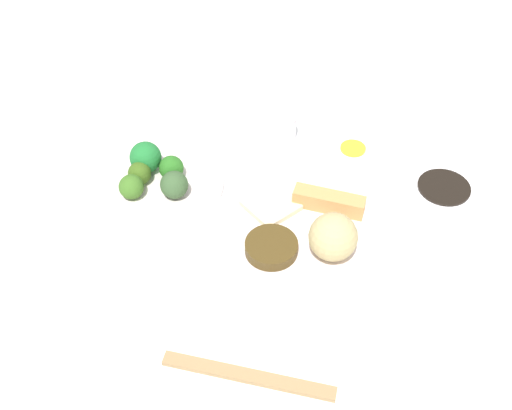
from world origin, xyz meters
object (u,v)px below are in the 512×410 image
Objects in this scene: soy_sauce_bowl at (442,195)px; sauce_ramekin_hot_mustard at (352,154)px; chopsticks_pair at (248,376)px; broccoli_plate at (158,184)px; teacup at (280,127)px; main_plate at (300,232)px.

soy_sauce_bowl is 0.18m from sauce_ramekin_hot_mustard.
sauce_ramekin_hot_mustard reaches higher than chopsticks_pair.
sauce_ramekin_hot_mustard is at bearing 50.00° from broccoli_plate.
teacup is 0.51m from chopsticks_pair.
soy_sauce_bowl is 0.47m from chopsticks_pair.
chopsticks_pair is (0.09, -0.25, -0.00)m from main_plate.
teacup is at bearing 134.25° from main_plate.
sauce_ramekin_hot_mustard is 0.48m from chopsticks_pair.
soy_sauce_bowl is at bearing 83.75° from chopsticks_pair.
main_plate is 2.40× the size of soy_sauce_bowl.
chopsticks_pair is (0.13, -0.47, -0.01)m from sauce_ramekin_hot_mustard.
teacup is at bearing -166.07° from sauce_ramekin_hot_mustard.
sauce_ramekin_hot_mustard is (0.23, 0.27, 0.00)m from broccoli_plate.
sauce_ramekin_hot_mustard reaches higher than main_plate.
sauce_ramekin_hot_mustard is at bearing 105.32° from chopsticks_pair.
broccoli_plate is at bearing 151.35° from chopsticks_pair.
main_plate is at bearing 12.65° from broccoli_plate.
main_plate is 0.22m from sauce_ramekin_hot_mustard.
broccoli_plate is 0.40m from chopsticks_pair.
main_plate is at bearing -80.77° from sauce_ramekin_hot_mustard.
broccoli_plate is at bearing -167.35° from main_plate.
main_plate is 0.27m from chopsticks_pair.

